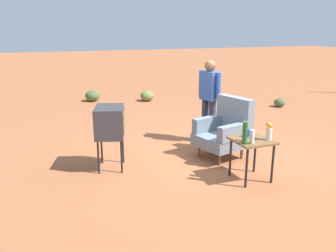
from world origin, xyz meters
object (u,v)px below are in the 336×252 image
Objects in this scene: person_standing at (209,96)px; soda_can_blue at (248,133)px; bottle_wine_green at (245,133)px; tv_on_stand at (110,122)px; bottle_short_clear at (252,137)px; side_table at (252,145)px; bottle_tall_amber at (245,131)px; armchair at (225,130)px; flower_vase at (269,130)px.

soda_can_blue is (1.74, -0.24, -0.24)m from person_standing.
tv_on_stand is at bearing -128.36° from bottle_wine_green.
soda_can_blue is at bearing 139.31° from bottle_wine_green.
person_standing is 8.20× the size of bottle_short_clear.
bottle_tall_amber reaches higher than side_table.
armchair is 1.21m from bottle_short_clear.
bottle_short_clear is 0.14m from bottle_tall_amber.
side_table is 5.23× the size of soda_can_blue.
bottle_short_clear is 0.33m from flower_vase.
bottle_short_clear is at bearing -81.13° from flower_vase.
bottle_tall_amber reaches higher than soda_can_blue.
side_table is at bearing 57.75° from tv_on_stand.
side_table is 0.62× the size of tv_on_stand.
flower_vase is (0.10, 0.21, 0.24)m from side_table.
person_standing is (-1.88, 0.24, 0.40)m from side_table.
side_table is 0.39× the size of person_standing.
armchair is at bearing -7.82° from person_standing.
person_standing is 6.19× the size of flower_vase.
bottle_short_clear is (0.15, -0.12, 0.20)m from side_table.
side_table is at bearing -116.08° from flower_vase.
armchair reaches higher than bottle_tall_amber.
flower_vase is (1.29, 2.09, 0.00)m from tv_on_stand.
soda_can_blue is at bearing -139.74° from flower_vase.
bottle_tall_amber is (0.02, -0.16, 0.25)m from side_table.
bottle_short_clear is at bearing -37.30° from side_table.
armchair is 4.00× the size of flower_vase.
armchair is at bearing 173.03° from side_table.
armchair is 3.31× the size of bottle_wine_green.
tv_on_stand is 0.63× the size of person_standing.
tv_on_stand is at bearing -125.08° from bottle_tall_amber.
tv_on_stand is 2.16m from soda_can_blue.
armchair is 5.30× the size of bottle_short_clear.
bottle_short_clear is (0.29, -0.12, 0.04)m from soda_can_blue.
person_standing is 1.78m from soda_can_blue.
side_table is 0.27m from bottle_short_clear.
bottle_wine_green is (1.31, 1.66, 0.02)m from tv_on_stand.
bottle_wine_green is at bearing -13.08° from person_standing.
bottle_wine_green reaches higher than side_table.
soda_can_blue is (-0.14, 0.00, 0.16)m from side_table.
bottle_tall_amber is (-0.13, -0.04, 0.05)m from bottle_short_clear.
flower_vase is at bearing 78.08° from bottle_tall_amber.
soda_can_blue is 0.46× the size of flower_vase.
soda_can_blue is at bearing 178.42° from side_table.
tv_on_stand is (-0.18, -2.00, 0.28)m from armchair.
flower_vase is at bearing 58.33° from tv_on_stand.
person_standing reaches higher than tv_on_stand.
side_table is at bearing 142.70° from bottle_short_clear.
flower_vase is at bearing 40.26° from soda_can_blue.
side_table is 0.29m from bottle_tall_amber.
person_standing is at bearing 172.63° from side_table.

